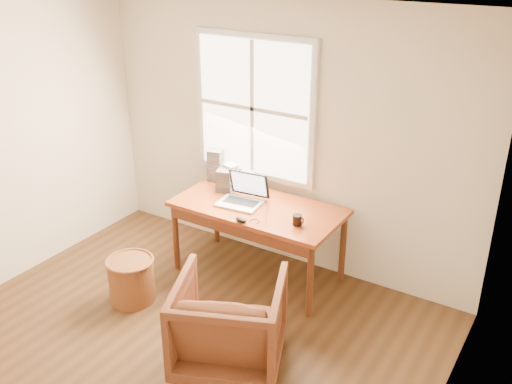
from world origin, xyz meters
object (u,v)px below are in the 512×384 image
cd_stack_a (231,176)px  laptop (239,190)px  desk (258,208)px  armchair (230,323)px  wicker_stool (131,280)px  coffee_mug (297,220)px

cd_stack_a → laptop: bearing=-44.5°
laptop → desk: bearing=19.7°
armchair → wicker_stool: size_ratio=2.01×
wicker_stool → cd_stack_a: (0.29, 1.19, 0.67)m
armchair → wicker_stool: (-1.24, 0.22, -0.17)m
coffee_mug → armchair: bearing=-99.3°
coffee_mug → laptop: bearing=164.9°
wicker_stool → coffee_mug: bearing=33.8°
wicker_stool → laptop: (0.59, 0.90, 0.70)m
desk → armchair: same height
desk → laptop: (-0.16, -0.08, 0.17)m
desk → laptop: 0.25m
laptop → coffee_mug: (0.65, -0.07, -0.11)m
desk → cd_stack_a: cd_stack_a is taller
desk → coffee_mug: 0.52m
wicker_stool → cd_stack_a: size_ratio=1.66×
armchair → wicker_stool: 1.27m
wicker_stool → coffee_mug: coffee_mug is taller
desk → cd_stack_a: 0.52m
desk → wicker_stool: (-0.75, -0.98, -0.52)m
armchair → cd_stack_a: 1.77m
laptop → coffee_mug: laptop is taller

